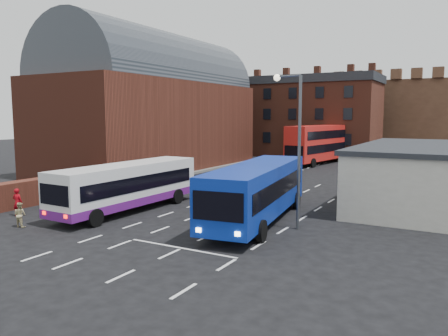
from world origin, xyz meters
The scene contains 13 objects.
ground centered at (0.00, 0.00, 0.00)m, with size 180.00×180.00×0.00m, color black.
railway_station centered at (-15.50, 21.00, 7.64)m, with size 12.00×28.00×16.00m.
forecourt_wall centered at (-10.20, 2.00, 0.90)m, with size 1.20×10.00×1.80m, color #602B1E.
cream_building centered at (15.00, 14.00, 2.16)m, with size 10.40×16.40×4.25m.
brick_terrace centered at (-6.00, 46.00, 5.50)m, with size 22.00×10.00×11.00m, color brown.
castle_keep centered at (6.00, 66.00, 6.00)m, with size 22.00×22.00×12.00m, color brown.
bus_white_outbound centered at (-2.80, 2.03, 1.86)m, with size 3.11×11.58×3.14m.
bus_white_inbound centered at (3.89, 7.42, 1.69)m, with size 3.59×10.67×2.86m.
bus_blue centered at (5.91, 3.53, 2.02)m, with size 4.61×12.82×3.42m.
bus_red_double centered at (-0.53, 35.75, 2.66)m, with size 4.70×12.79×5.00m.
street_lamp centered at (8.30, 3.15, 5.18)m, with size 1.73×0.51×8.59m.
pedestrian_red centered at (-7.83, -2.54, 0.88)m, with size 0.64×0.42×1.77m, color #9B0610.
pedestrian_beige centered at (-5.28, -4.22, 0.72)m, with size 0.70×0.54×1.44m, color tan.
Camera 1 is at (16.67, -19.64, 6.31)m, focal length 35.00 mm.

